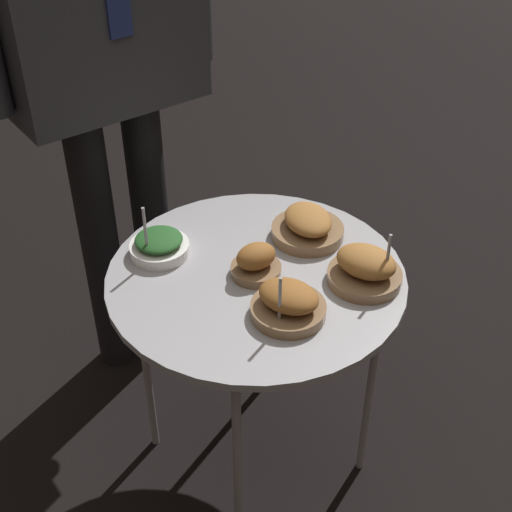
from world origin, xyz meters
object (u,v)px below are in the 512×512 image
(bowl_roast_front_left, at_px, (256,262))
(waiter_figure, at_px, (96,8))
(bowl_roast_back_right, at_px, (308,226))
(bowl_spinach_mid_right, at_px, (159,245))
(bowl_roast_back_left, at_px, (365,268))
(bowl_roast_near_rim, at_px, (288,303))
(serving_cart, at_px, (256,289))

(bowl_roast_front_left, relative_size, waiter_figure, 0.07)
(bowl_roast_back_right, height_order, waiter_figure, waiter_figure)
(bowl_spinach_mid_right, relative_size, waiter_figure, 0.09)
(bowl_roast_back_left, xyz_separation_m, bowl_roast_near_rim, (-0.20, 0.01, -0.00))
(bowl_roast_front_left, xyz_separation_m, bowl_roast_near_rim, (-0.03, -0.15, -0.00))
(bowl_roast_front_left, bearing_deg, bowl_roast_near_rim, -100.69)
(bowl_spinach_mid_right, height_order, waiter_figure, waiter_figure)
(serving_cart, xyz_separation_m, bowl_roast_back_left, (0.18, -0.16, 0.08))
(bowl_spinach_mid_right, distance_m, bowl_roast_back_left, 0.47)
(bowl_roast_front_left, distance_m, waiter_figure, 0.71)
(bowl_roast_front_left, distance_m, bowl_roast_near_rim, 0.15)
(serving_cart, relative_size, waiter_figure, 0.39)
(bowl_roast_near_rim, distance_m, waiter_figure, 0.83)
(serving_cart, xyz_separation_m, waiter_figure, (-0.04, 0.57, 0.49))
(serving_cart, bearing_deg, bowl_roast_back_right, 12.42)
(bowl_roast_back_left, bearing_deg, waiter_figure, 106.31)
(bowl_roast_front_left, xyz_separation_m, bowl_spinach_mid_right, (-0.13, 0.19, -0.01))
(bowl_roast_back_left, bearing_deg, bowl_spinach_mid_right, 130.71)
(bowl_spinach_mid_right, height_order, bowl_roast_back_left, bowl_spinach_mid_right)
(bowl_spinach_mid_right, bearing_deg, bowl_roast_near_rim, -73.09)
(bowl_roast_front_left, xyz_separation_m, bowl_roast_back_left, (0.18, -0.17, 0.00))
(serving_cart, distance_m, bowl_spinach_mid_right, 0.24)
(bowl_roast_front_left, relative_size, bowl_spinach_mid_right, 0.78)
(serving_cart, bearing_deg, waiter_figure, 94.00)
(bowl_roast_front_left, bearing_deg, bowl_roast_back_left, -43.38)
(bowl_spinach_mid_right, bearing_deg, waiter_figure, 76.15)
(bowl_roast_back_right, bearing_deg, bowl_spinach_mid_right, 154.09)
(bowl_roast_near_rim, relative_size, waiter_figure, 0.09)
(serving_cart, height_order, bowl_roast_near_rim, bowl_roast_near_rim)
(serving_cart, xyz_separation_m, bowl_spinach_mid_right, (-0.13, 0.19, 0.07))
(serving_cart, bearing_deg, bowl_roast_back_left, -43.10)
(serving_cart, distance_m, bowl_roast_back_right, 0.20)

